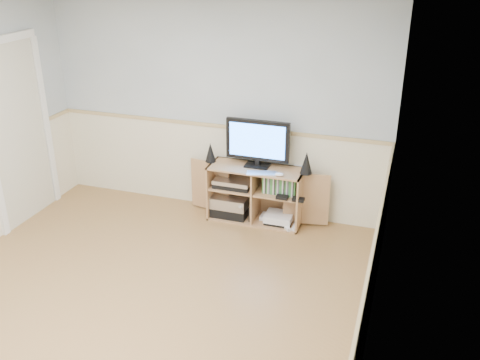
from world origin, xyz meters
name	(u,v)px	position (x,y,z in m)	size (l,w,h in m)	color
room	(115,180)	(-0.06, 0.12, 1.22)	(4.04, 4.54, 2.54)	#AE8A4D
media_cabinet	(257,192)	(0.55, 2.07, 0.33)	(1.66, 0.40, 0.65)	tan
monitor	(258,142)	(0.55, 2.07, 0.94)	(0.72, 0.18, 0.54)	black
speaker_left	(210,152)	(0.00, 2.04, 0.76)	(0.12, 0.12, 0.22)	black
speaker_right	(306,163)	(1.11, 2.04, 0.77)	(0.13, 0.13, 0.25)	black
keyboard	(262,173)	(0.66, 1.88, 0.66)	(0.33, 0.13, 0.01)	white
mouse	(279,174)	(0.85, 1.88, 0.67)	(0.10, 0.06, 0.04)	white
av_components	(232,199)	(0.26, 2.02, 0.22)	(0.51, 0.32, 0.47)	black
game_consoles	(278,218)	(0.83, 2.01, 0.07)	(0.45, 0.30, 0.11)	white
game_cases	(280,185)	(0.84, 2.00, 0.48)	(0.38, 0.14, 0.19)	#3F8C3F
wall_outlet	(299,170)	(1.00, 2.23, 0.60)	(0.12, 0.03, 0.12)	white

